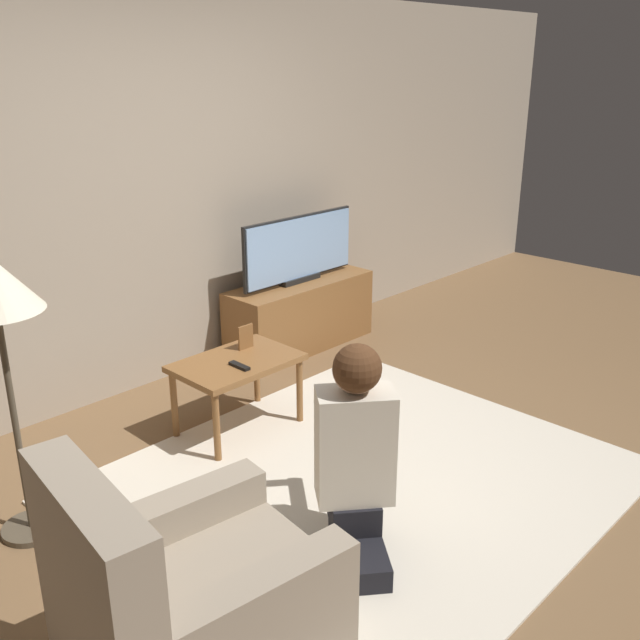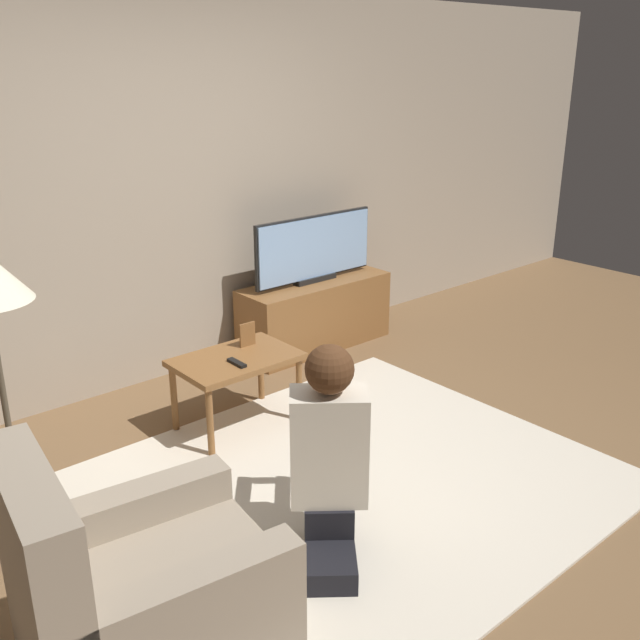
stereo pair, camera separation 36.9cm
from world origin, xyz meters
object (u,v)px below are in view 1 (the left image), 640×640
at_px(tv, 299,249).
at_px(armchair, 191,614).
at_px(coffee_table, 237,369).
at_px(person_kneeling, 355,447).

height_order(tv, armchair, tv).
distance_m(tv, coffee_table, 1.46).
bearing_deg(tv, person_kneeling, -128.98).
bearing_deg(person_kneeling, tv, -89.95).
relative_size(tv, coffee_table, 1.51).
height_order(coffee_table, person_kneeling, person_kneeling).
bearing_deg(armchair, person_kneeling, -77.51).
height_order(tv, person_kneeling, tv).
bearing_deg(armchair, tv, -43.87).
bearing_deg(person_kneeling, coffee_table, -67.02).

